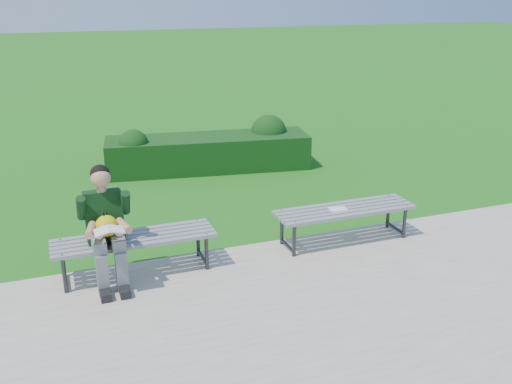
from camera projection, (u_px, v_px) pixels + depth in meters
ground at (244, 247)px, 7.22m from camera, size 80.00×80.00×0.00m
walkway at (302, 316)px, 5.68m from camera, size 30.00×3.50×0.02m
hedge at (212, 150)px, 10.24m from camera, size 3.68×1.43×0.90m
bench_left at (134, 241)px, 6.39m from camera, size 1.80×0.50×0.46m
bench_right at (345, 212)px, 7.21m from camera, size 1.80×0.50×0.46m
seated_boy at (106, 223)px, 6.10m from camera, size 0.56×0.76×1.31m
paper_sheet at (338, 209)px, 7.16m from camera, size 0.24×0.19×0.01m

